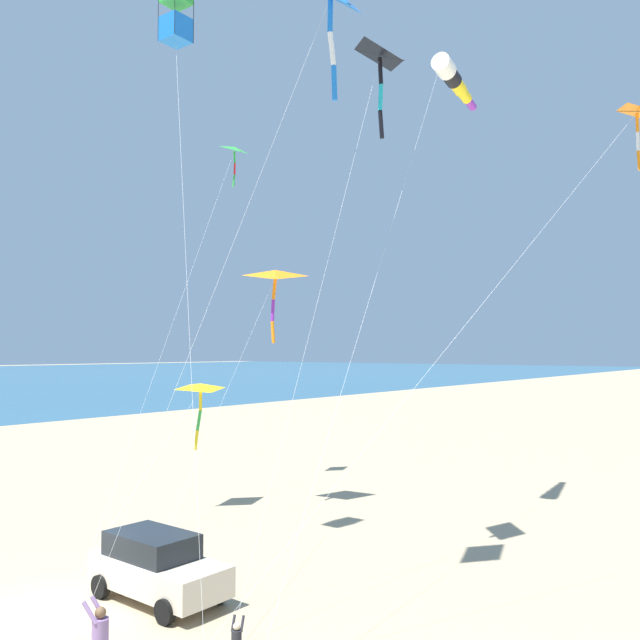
% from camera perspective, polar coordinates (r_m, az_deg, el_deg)
% --- Properties ---
extents(ground_plane, '(600.00, 600.00, 0.00)m').
position_cam_1_polar(ground_plane, '(21.00, -21.95, -22.20)').
color(ground_plane, tan).
extents(parked_car, '(4.30, 2.08, 1.85)m').
position_cam_1_polar(parked_car, '(20.58, -13.91, -19.92)').
color(parked_car, beige).
rests_on(parked_car, ground_plane).
extents(cooler_box, '(0.62, 0.42, 0.42)m').
position_cam_1_polar(cooler_box, '(23.45, -16.89, -19.59)').
color(cooler_box, orange).
rests_on(cooler_box, ground_plane).
extents(person_adult_flyer, '(0.64, 0.57, 1.81)m').
position_cam_1_polar(person_adult_flyer, '(16.20, -18.51, -24.64)').
color(person_adult_flyer, '#3D7F51').
rests_on(person_adult_flyer, ground_plane).
extents(kite_windsock_rainbow_low_near, '(4.53, 19.46, 19.41)m').
position_cam_1_polar(kite_windsock_rainbow_low_near, '(30.95, 11.40, 19.72)').
color(kite_windsock_rainbow_low_near, white).
rests_on(kite_windsock_rainbow_low_near, ground_plane).
extents(kite_box_magenta_far_left, '(7.67, 5.28, 19.93)m').
position_cam_1_polar(kite_box_magenta_far_left, '(25.67, -12.33, 24.62)').
color(kite_box_magenta_far_left, green).
rests_on(kite_box_magenta_far_left, ground_plane).
extents(kite_delta_striped_overhead, '(6.94, 13.38, 14.71)m').
position_cam_1_polar(kite_delta_striped_overhead, '(23.35, 25.67, 15.87)').
color(kite_delta_striped_overhead, orange).
rests_on(kite_delta_striped_overhead, ground_plane).
extents(kite_delta_purple_drifting, '(5.97, 12.58, 18.17)m').
position_cam_1_polar(kite_delta_purple_drifting, '(36.72, -7.41, 14.31)').
color(kite_delta_purple_drifting, green).
rests_on(kite_delta_purple_drifting, ground_plane).
extents(kite_delta_orange_high_right, '(4.56, 9.26, 5.71)m').
position_cam_1_polar(kite_delta_orange_high_right, '(30.32, -10.28, -5.87)').
color(kite_delta_orange_high_right, yellow).
rests_on(kite_delta_orange_high_right, ground_plane).
extents(kite_delta_yellow_midlevel, '(1.82, 8.11, 17.40)m').
position_cam_1_polar(kite_delta_yellow_midlevel, '(23.72, 5.28, 21.82)').
color(kite_delta_yellow_midlevel, black).
rests_on(kite_delta_yellow_midlevel, ground_plane).
extents(kite_delta_green_low_center, '(2.57, 7.71, 10.92)m').
position_cam_1_polar(kite_delta_green_low_center, '(29.93, -3.90, 3.83)').
color(kite_delta_green_low_center, orange).
rests_on(kite_delta_green_low_center, ground_plane).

